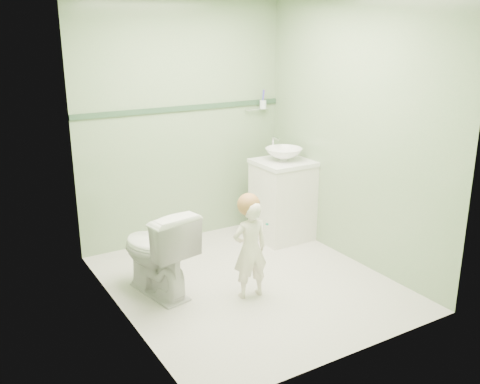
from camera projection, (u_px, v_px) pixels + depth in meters
ground at (249, 282)px, 4.61m from camera, size 2.50×2.50×0.00m
room_shell at (250, 147)px, 4.26m from camera, size 2.50×2.54×2.40m
trim_stripe at (183, 108)px, 5.22m from camera, size 2.20×0.02×0.05m
vanity at (283, 201)px, 5.48m from camera, size 0.52×0.50×0.80m
counter at (284, 162)px, 5.36m from camera, size 0.54×0.52×0.04m
basin at (284, 154)px, 5.33m from camera, size 0.37×0.37×0.13m
faucet at (273, 143)px, 5.46m from camera, size 0.03×0.13×0.18m
cup_holder at (262, 104)px, 5.62m from camera, size 0.26×0.07×0.21m
toilet at (156, 251)px, 4.33m from camera, size 0.55×0.79×0.74m
toddler at (250, 250)px, 4.27m from camera, size 0.32×0.22×0.82m
hair_cap at (249, 204)px, 4.18m from camera, size 0.18×0.18×0.18m
teal_toothbrush at (266, 224)px, 4.12m from camera, size 0.11×0.13×0.08m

